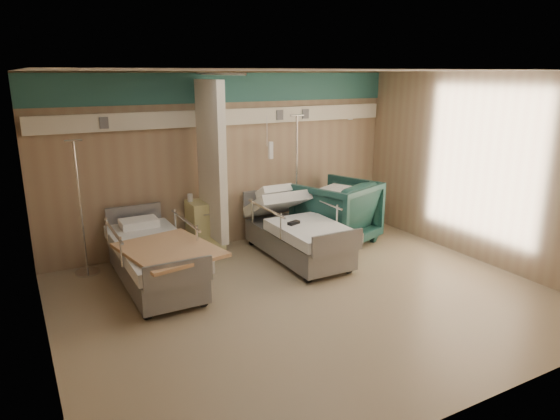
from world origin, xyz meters
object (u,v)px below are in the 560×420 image
object	(u,v)px
bedside_cabinet	(205,227)
bed_right	(297,239)
iv_stand_left	(85,247)
visitor_armchair	(336,212)
bed_left	(155,264)
iv_stand_right	(296,213)

from	to	relation	value
bedside_cabinet	bed_right	bearing A→B (deg)	-38.05
bed_right	iv_stand_left	bearing A→B (deg)	162.74
visitor_armchair	iv_stand_left	distance (m)	3.94
bed_left	bed_right	bearing A→B (deg)	0.00
bed_left	bedside_cabinet	bearing A→B (deg)	40.60
bed_left	iv_stand_left	size ratio (longest dim) A/B	1.13
bed_right	bed_left	bearing A→B (deg)	180.00
bed_right	iv_stand_left	size ratio (longest dim) A/B	1.13
bed_right	iv_stand_left	xyz separation A→B (m)	(-2.95, 0.92, 0.08)
bed_right	iv_stand_right	world-z (taller)	iv_stand_right
bed_left	iv_stand_right	size ratio (longest dim) A/B	1.02
iv_stand_right	bed_left	bearing A→B (deg)	-161.98
bedside_cabinet	visitor_armchair	world-z (taller)	visitor_armchair
visitor_armchair	iv_stand_right	size ratio (longest dim) A/B	0.55
bed_right	iv_stand_left	world-z (taller)	iv_stand_left
bed_left	iv_stand_left	bearing A→B (deg)	129.17
bedside_cabinet	iv_stand_left	distance (m)	1.80
bedside_cabinet	visitor_armchair	size ratio (longest dim) A/B	0.72
visitor_armchair	iv_stand_right	bearing A→B (deg)	-71.44
bedside_cabinet	iv_stand_left	bearing A→B (deg)	179.52
bed_left	visitor_armchair	distance (m)	3.17
bed_right	bed_left	distance (m)	2.20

